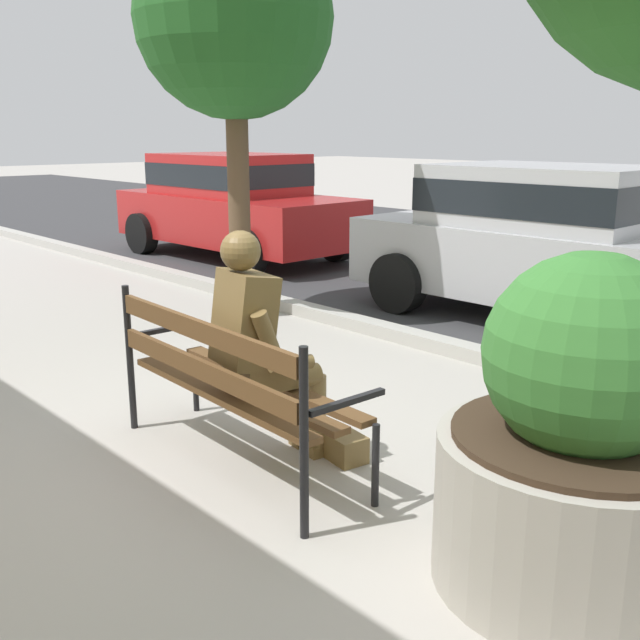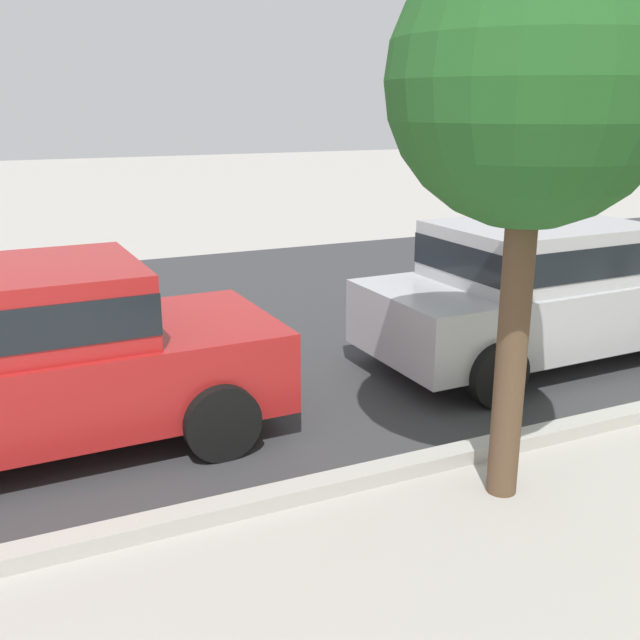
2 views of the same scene
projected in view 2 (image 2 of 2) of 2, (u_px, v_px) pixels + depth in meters
name	position (u px, v px, depth m)	size (l,w,h in m)	color
street_surface	(439.00, 295.00, 11.11)	(60.00, 9.00, 0.01)	#38383A
street_tree_near_bench	(533.00, 85.00, 4.67)	(1.90, 1.90, 3.89)	brown
parked_car_red	(21.00, 355.00, 5.93)	(4.14, 2.00, 1.56)	#B21E1E
parked_car_silver	(541.00, 288.00, 8.09)	(4.14, 2.00, 1.56)	#B7B7BC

